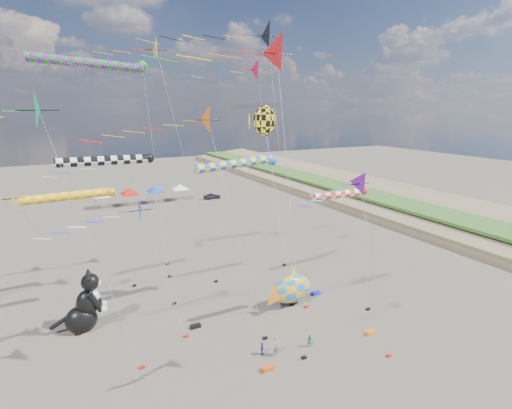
{
  "coord_description": "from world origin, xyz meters",
  "views": [
    {
      "loc": [
        -13.56,
        -17.83,
        18.6
      ],
      "look_at": [
        1.74,
        12.0,
        10.36
      ],
      "focal_mm": 28.0,
      "sensor_mm": 36.0,
      "label": 1
    }
  ],
  "objects_px": {
    "cat_inflatable": "(83,300)",
    "child_green": "(310,341)",
    "parked_car": "(212,196)",
    "fish_inflatable": "(291,289)",
    "child_blue": "(262,349)",
    "person_adult": "(276,346)"
  },
  "relations": [
    {
      "from": "cat_inflatable",
      "to": "parked_car",
      "type": "distance_m",
      "value": 50.14
    },
    {
      "from": "fish_inflatable",
      "to": "child_green",
      "type": "xyz_separation_m",
      "value": [
        -2.3,
        -6.46,
        -1.24
      ]
    },
    {
      "from": "cat_inflatable",
      "to": "child_green",
      "type": "bearing_deg",
      "value": -28.23
    },
    {
      "from": "fish_inflatable",
      "to": "child_blue",
      "type": "bearing_deg",
      "value": -137.66
    },
    {
      "from": "fish_inflatable",
      "to": "parked_car",
      "type": "relative_size",
      "value": 1.59
    },
    {
      "from": "parked_car",
      "to": "fish_inflatable",
      "type": "bearing_deg",
      "value": 167.48
    },
    {
      "from": "cat_inflatable",
      "to": "person_adult",
      "type": "height_order",
      "value": "cat_inflatable"
    },
    {
      "from": "cat_inflatable",
      "to": "fish_inflatable",
      "type": "xyz_separation_m",
      "value": [
        17.91,
        -4.52,
        -0.93
      ]
    },
    {
      "from": "fish_inflatable",
      "to": "child_blue",
      "type": "relative_size",
      "value": 5.35
    },
    {
      "from": "person_adult",
      "to": "child_green",
      "type": "height_order",
      "value": "person_adult"
    },
    {
      "from": "cat_inflatable",
      "to": "child_blue",
      "type": "xyz_separation_m",
      "value": [
        11.75,
        -10.14,
        -2.16
      ]
    },
    {
      "from": "child_green",
      "to": "parked_car",
      "type": "xyz_separation_m",
      "value": [
        12.01,
        52.77,
        0.09
      ]
    },
    {
      "from": "parked_car",
      "to": "child_green",
      "type": "bearing_deg",
      "value": 166.5
    },
    {
      "from": "fish_inflatable",
      "to": "child_green",
      "type": "bearing_deg",
      "value": -109.62
    },
    {
      "from": "person_adult",
      "to": "child_blue",
      "type": "distance_m",
      "value": 1.12
    },
    {
      "from": "child_blue",
      "to": "parked_car",
      "type": "relative_size",
      "value": 0.3
    },
    {
      "from": "cat_inflatable",
      "to": "fish_inflatable",
      "type": "distance_m",
      "value": 18.49
    },
    {
      "from": "fish_inflatable",
      "to": "person_adult",
      "type": "height_order",
      "value": "fish_inflatable"
    },
    {
      "from": "person_adult",
      "to": "parked_car",
      "type": "height_order",
      "value": "person_adult"
    },
    {
      "from": "person_adult",
      "to": "parked_car",
      "type": "distance_m",
      "value": 54.61
    },
    {
      "from": "cat_inflatable",
      "to": "child_blue",
      "type": "bearing_deg",
      "value": -33.9
    },
    {
      "from": "cat_inflatable",
      "to": "child_green",
      "type": "height_order",
      "value": "cat_inflatable"
    }
  ]
}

